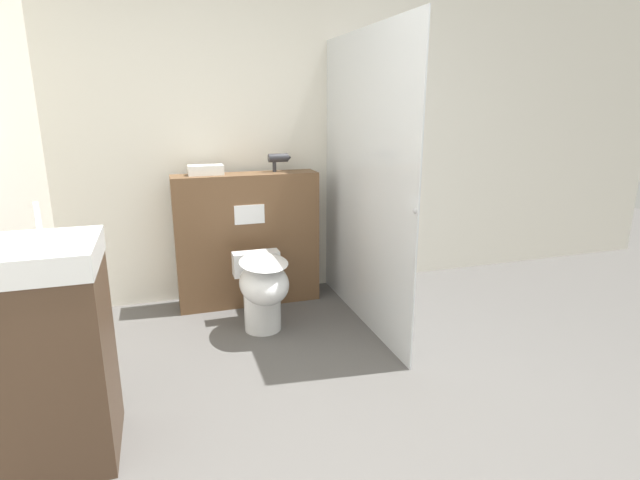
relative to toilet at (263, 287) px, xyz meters
name	(u,v)px	position (x,y,z in m)	size (l,w,h in m)	color
wall_back	(254,138)	(0.12, 0.80, 0.93)	(8.00, 0.06, 2.50)	silver
partition_panel	(248,240)	(0.00, 0.55, 0.19)	(1.07, 0.25, 1.01)	brown
shower_glass	(363,183)	(0.71, 0.00, 0.67)	(0.04, 1.55, 1.98)	silver
toilet	(263,287)	(0.00, 0.00, 0.00)	(0.33, 0.55, 0.52)	white
sink_vanity	(51,354)	(-1.10, -0.95, 0.17)	(0.47, 0.49, 1.12)	#473323
hair_drier	(279,159)	(0.27, 0.59, 0.79)	(0.18, 0.06, 0.14)	#2D2D33
folded_towel	(206,170)	(-0.28, 0.57, 0.73)	(0.25, 0.13, 0.07)	white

